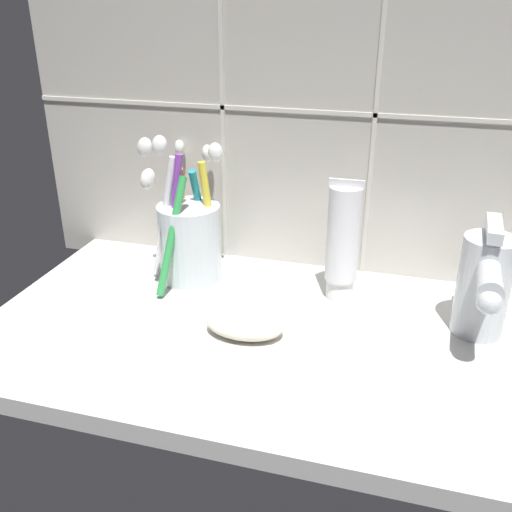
{
  "coord_description": "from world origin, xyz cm",
  "views": [
    {
      "loc": [
        6.59,
        -49.45,
        34.06
      ],
      "look_at": [
        -8.5,
        3.67,
        8.55
      ],
      "focal_mm": 40.0,
      "sensor_mm": 36.0,
      "label": 1
    }
  ],
  "objects_px": {
    "toothpaste_tube": "(344,241)",
    "soap_bar": "(245,324)",
    "toothbrush_cup": "(189,236)",
    "sink_faucet": "(484,284)"
  },
  "relations": [
    {
      "from": "soap_bar",
      "to": "sink_faucet",
      "type": "bearing_deg",
      "value": 15.94
    },
    {
      "from": "toothpaste_tube",
      "to": "soap_bar",
      "type": "xyz_separation_m",
      "value": [
        -0.08,
        -0.11,
        -0.06
      ]
    },
    {
      "from": "toothpaste_tube",
      "to": "sink_faucet",
      "type": "bearing_deg",
      "value": -15.97
    },
    {
      "from": "toothpaste_tube",
      "to": "sink_faucet",
      "type": "relative_size",
      "value": 1.17
    },
    {
      "from": "sink_faucet",
      "to": "soap_bar",
      "type": "relative_size",
      "value": 1.48
    },
    {
      "from": "toothbrush_cup",
      "to": "toothpaste_tube",
      "type": "distance_m",
      "value": 0.19
    },
    {
      "from": "toothbrush_cup",
      "to": "sink_faucet",
      "type": "xyz_separation_m",
      "value": [
        0.33,
        -0.04,
        0.0
      ]
    },
    {
      "from": "sink_faucet",
      "to": "toothbrush_cup",
      "type": "bearing_deg",
      "value": -94.32
    },
    {
      "from": "toothbrush_cup",
      "to": "toothpaste_tube",
      "type": "height_order",
      "value": "toothbrush_cup"
    },
    {
      "from": "toothpaste_tube",
      "to": "soap_bar",
      "type": "relative_size",
      "value": 1.72
    }
  ]
}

